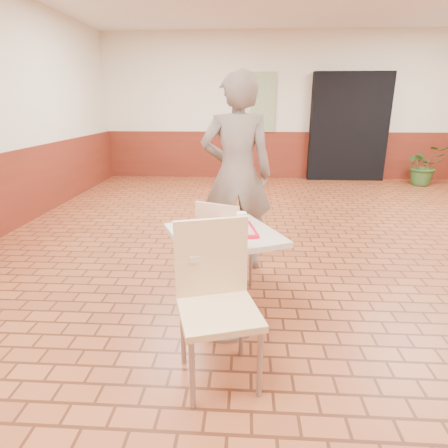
# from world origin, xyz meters

# --- Properties ---
(room_shell) EXTENTS (8.01, 10.01, 3.01)m
(room_shell) POSITION_xyz_m (0.00, 0.00, 1.50)
(room_shell) COLOR brown
(room_shell) RESTS_ON ground
(wainscot_band) EXTENTS (8.00, 10.00, 1.00)m
(wainscot_band) POSITION_xyz_m (0.00, 0.00, 0.50)
(wainscot_band) COLOR #602012
(wainscot_band) RESTS_ON ground
(corridor_doorway) EXTENTS (1.60, 0.22, 2.20)m
(corridor_doorway) POSITION_xyz_m (1.20, 4.88, 1.10)
(corridor_doorway) COLOR black
(corridor_doorway) RESTS_ON ground
(promo_poster) EXTENTS (0.50, 0.03, 1.20)m
(promo_poster) POSITION_xyz_m (-0.60, 4.94, 1.60)
(promo_poster) COLOR gray
(promo_poster) RESTS_ON wainscot_band
(main_table) EXTENTS (0.70, 0.70, 0.74)m
(main_table) POSITION_xyz_m (-1.07, -0.88, 0.50)
(main_table) COLOR beige
(main_table) RESTS_ON ground
(chair_main_front) EXTENTS (0.55, 0.55, 0.96)m
(chair_main_front) POSITION_xyz_m (-1.09, -1.39, 0.53)
(chair_main_front) COLOR #E1BC87
(chair_main_front) RESTS_ON ground
(chair_main_back) EXTENTS (0.51, 0.51, 0.83)m
(chair_main_back) POSITION_xyz_m (-1.11, -0.39, 0.47)
(chair_main_back) COLOR #DDAE85
(chair_main_back) RESTS_ON ground
(customer) EXTENTS (0.71, 0.50, 1.88)m
(customer) POSITION_xyz_m (-1.02, 0.21, 0.94)
(customer) COLOR #6D5F54
(customer) RESTS_ON ground
(serving_tray) EXTENTS (0.43, 0.33, 0.03)m
(serving_tray) POSITION_xyz_m (-1.07, -0.88, 0.75)
(serving_tray) COLOR red
(serving_tray) RESTS_ON main_table
(ring_donut) EXTENTS (0.11, 0.11, 0.03)m
(ring_donut) POSITION_xyz_m (-1.18, -0.83, 0.78)
(ring_donut) COLOR #C67748
(ring_donut) RESTS_ON serving_tray
(long_john_donut) EXTENTS (0.17, 0.12, 0.05)m
(long_john_donut) POSITION_xyz_m (-1.03, -0.90, 0.79)
(long_john_donut) COLOR gold
(long_john_donut) RESTS_ON serving_tray
(paper_cup) EXTENTS (0.08, 0.08, 0.10)m
(paper_cup) POSITION_xyz_m (-0.96, -0.80, 0.81)
(paper_cup) COLOR white
(paper_cup) RESTS_ON serving_tray
(potted_plant) EXTENTS (0.77, 0.68, 0.80)m
(potted_plant) POSITION_xyz_m (2.64, 4.40, 0.40)
(potted_plant) COLOR #2F5722
(potted_plant) RESTS_ON ground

